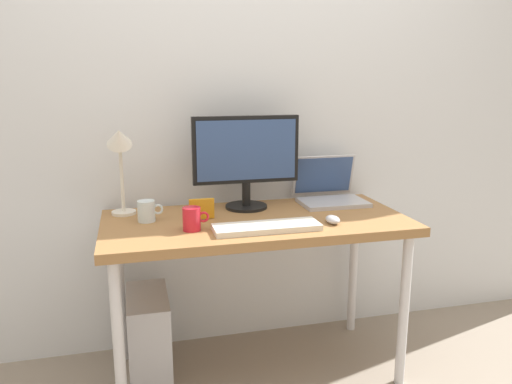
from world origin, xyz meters
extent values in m
plane|color=gray|center=(0.00, 0.00, 0.00)|extent=(6.00, 6.00, 0.00)
cube|color=silver|center=(0.00, 0.38, 1.30)|extent=(4.40, 0.04, 2.60)
cube|color=olive|center=(0.00, 0.00, 0.73)|extent=(1.34, 0.64, 0.04)
cylinder|color=silver|center=(-0.61, -0.26, 0.36)|extent=(0.04, 0.04, 0.71)
cylinder|color=silver|center=(0.61, -0.26, 0.36)|extent=(0.04, 0.04, 0.71)
cylinder|color=silver|center=(-0.61, 0.26, 0.36)|extent=(0.04, 0.04, 0.71)
cylinder|color=silver|center=(0.61, 0.26, 0.36)|extent=(0.04, 0.04, 0.71)
cylinder|color=black|center=(0.00, 0.19, 0.76)|extent=(0.20, 0.20, 0.01)
cylinder|color=black|center=(0.00, 0.19, 0.82)|extent=(0.04, 0.04, 0.11)
cube|color=black|center=(0.00, 0.19, 1.03)|extent=(0.51, 0.03, 0.31)
cube|color=#334C7F|center=(0.00, 0.17, 1.03)|extent=(0.47, 0.01, 0.28)
cube|color=#B2B2B7|center=(0.43, 0.15, 0.76)|extent=(0.32, 0.22, 0.02)
cube|color=#B2B2B7|center=(0.43, 0.28, 0.88)|extent=(0.32, 0.06, 0.21)
cube|color=#334C7F|center=(0.43, 0.27, 0.88)|extent=(0.30, 0.04, 0.18)
cylinder|color=silver|center=(-0.57, 0.22, 0.76)|extent=(0.11, 0.11, 0.01)
cylinder|color=silver|center=(-0.57, 0.22, 0.92)|extent=(0.02, 0.02, 0.31)
cone|color=silver|center=(-0.57, 0.18, 1.11)|extent=(0.11, 0.14, 0.13)
cube|color=silver|center=(0.00, -0.18, 0.76)|extent=(0.44, 0.14, 0.02)
ellipsoid|color=#B2B2B7|center=(0.30, -0.16, 0.77)|extent=(0.06, 0.09, 0.03)
cylinder|color=red|center=(-0.30, -0.11, 0.80)|extent=(0.07, 0.07, 0.10)
torus|color=red|center=(-0.25, -0.11, 0.81)|extent=(0.05, 0.01, 0.05)
cylinder|color=silver|center=(-0.47, 0.07, 0.80)|extent=(0.08, 0.08, 0.09)
torus|color=silver|center=(-0.42, 0.07, 0.80)|extent=(0.05, 0.01, 0.05)
cube|color=orange|center=(-0.24, 0.04, 0.80)|extent=(0.11, 0.02, 0.09)
cube|color=#B2B2B7|center=(-0.49, 0.04, 0.21)|extent=(0.18, 0.36, 0.42)
camera|label=1|loc=(-0.52, -2.06, 1.36)|focal=34.88mm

